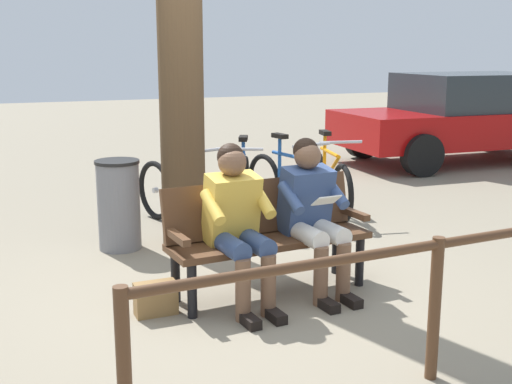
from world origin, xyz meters
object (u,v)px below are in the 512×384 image
(litter_bin, at_px, (119,205))
(parked_car, at_px, (466,116))
(bicycle_silver, at_px, (181,195))
(bicycle_red, at_px, (289,186))
(tree_trunk, at_px, (180,23))
(person_reading, at_px, (312,209))
(person_companion, at_px, (237,218))
(bicycle_black, at_px, (242,191))
(bicycle_orange, at_px, (329,182))
(bench, at_px, (266,228))
(handbag, at_px, (156,299))

(litter_bin, distance_m, parked_car, 6.92)
(litter_bin, distance_m, bicycle_silver, 0.88)
(bicycle_red, bearing_deg, tree_trunk, -76.22)
(person_reading, distance_m, person_companion, 0.64)
(person_reading, distance_m, bicycle_red, 2.30)
(person_reading, distance_m, bicycle_black, 2.15)
(bicycle_orange, distance_m, bicycle_silver, 1.78)
(bicycle_red, bearing_deg, bench, -39.50)
(handbag, xyz_separation_m, bicycle_orange, (-2.60, -2.22, 0.24))
(parked_car, bearing_deg, handbag, 37.25)
(bicycle_orange, bearing_deg, tree_trunk, -59.24)
(bicycle_orange, bearing_deg, bicycle_red, -72.17)
(person_companion, height_order, bicycle_red, person_companion)
(bicycle_orange, bearing_deg, person_companion, -29.79)
(bicycle_red, height_order, bicycle_silver, same)
(person_reading, relative_size, litter_bin, 1.40)
(person_companion, bearing_deg, bicycle_black, -116.56)
(bicycle_black, bearing_deg, tree_trunk, -29.62)
(person_companion, distance_m, handbag, 0.82)
(tree_trunk, bearing_deg, litter_bin, -15.16)
(person_companion, height_order, handbag, person_companion)
(bench, bearing_deg, bicycle_silver, -91.37)
(bicycle_silver, xyz_separation_m, parked_car, (-5.60, -2.30, 0.41))
(bench, xyz_separation_m, bicycle_red, (-1.13, -2.00, -0.15))
(person_reading, bearing_deg, bicycle_orange, -125.94)
(tree_trunk, distance_m, bicycle_red, 2.31)
(handbag, xyz_separation_m, litter_bin, (-0.07, -1.70, 0.31))
(person_companion, height_order, bicycle_silver, person_companion)
(bicycle_orange, bearing_deg, parked_car, 132.15)
(litter_bin, xyz_separation_m, bicycle_silver, (-0.74, -0.47, -0.07))
(bench, relative_size, bicycle_orange, 0.98)
(person_reading, xyz_separation_m, bicycle_orange, (-1.34, -2.20, -0.31))
(bicycle_orange, height_order, bicycle_black, same)
(litter_bin, bearing_deg, person_companion, 107.42)
(bicycle_red, bearing_deg, handbag, -53.66)
(bench, bearing_deg, handbag, 4.94)
(bicycle_silver, bearing_deg, bicycle_orange, 73.46)
(bench, distance_m, person_reading, 0.39)
(bicycle_orange, height_order, bicycle_silver, same)
(bicycle_black, distance_m, bicycle_silver, 0.68)
(litter_bin, height_order, bicycle_red, bicycle_red)
(tree_trunk, relative_size, bicycle_orange, 2.53)
(person_companion, distance_m, bicycle_orange, 3.01)
(handbag, bearing_deg, bench, -170.47)
(person_companion, xyz_separation_m, litter_bin, (0.54, -1.74, -0.24))
(person_reading, height_order, litter_bin, person_reading)
(person_reading, height_order, bicycle_orange, person_reading)
(bench, relative_size, handbag, 5.44)
(bicycle_silver, bearing_deg, handbag, -38.27)
(bench, height_order, bicycle_silver, bicycle_silver)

